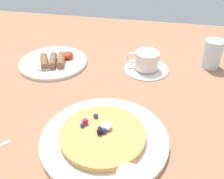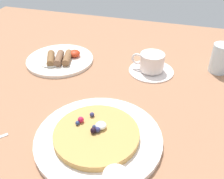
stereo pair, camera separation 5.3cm
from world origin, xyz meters
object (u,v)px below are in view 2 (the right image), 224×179
(pancake_plate, at_px, (99,138))
(water_glass, at_px, (220,58))
(breakfast_plate, at_px, (60,60))
(coffee_saucer, at_px, (151,70))
(syrup_ramekin, at_px, (116,179))
(coffee_cup, at_px, (152,61))

(pancake_plate, xyz_separation_m, water_glass, (0.28, 0.41, 0.04))
(breakfast_plate, relative_size, coffee_saucer, 1.57)
(breakfast_plate, height_order, water_glass, water_glass)
(syrup_ramekin, distance_m, breakfast_plate, 0.55)
(pancake_plate, relative_size, syrup_ramekin, 6.17)
(water_glass, bearing_deg, pancake_plate, -123.99)
(water_glass, bearing_deg, coffee_saucer, -162.99)
(syrup_ramekin, relative_size, water_glass, 0.50)
(syrup_ramekin, distance_m, coffee_saucer, 0.46)
(coffee_saucer, relative_size, water_glass, 1.56)
(coffee_cup, bearing_deg, pancake_plate, -100.51)
(breakfast_plate, bearing_deg, pancake_plate, -51.74)
(coffee_saucer, xyz_separation_m, water_glass, (0.21, 0.06, 0.04))
(breakfast_plate, distance_m, coffee_cup, 0.32)
(pancake_plate, xyz_separation_m, coffee_saucer, (0.07, 0.35, -0.00))
(breakfast_plate, xyz_separation_m, coffee_cup, (0.32, 0.02, 0.03))
(syrup_ramekin, relative_size, breakfast_plate, 0.21)
(coffee_saucer, relative_size, coffee_cup, 1.36)
(pancake_plate, xyz_separation_m, syrup_ramekin, (0.07, -0.11, 0.02))
(breakfast_plate, height_order, coffee_cup, coffee_cup)
(coffee_saucer, bearing_deg, syrup_ramekin, -89.16)
(breakfast_plate, bearing_deg, water_glass, 9.28)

